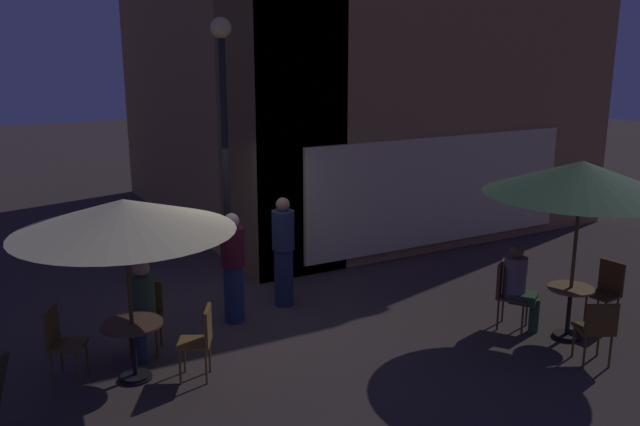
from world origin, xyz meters
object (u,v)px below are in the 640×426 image
cafe_chair_5 (597,326)px  patron_seated_0 (143,303)px  cafe_chair_2 (145,310)px  patron_standing_3 (233,268)px  cafe_table_0 (133,338)px  cafe_chair_1 (201,336)px  cafe_chair_3 (607,287)px  cafe_table_1 (569,304)px  patio_umbrella_1 (582,178)px  street_lamp_near_corner (224,120)px  cafe_chair_4 (507,289)px  cafe_chair_0 (60,337)px  patron_standing_2 (283,252)px  patron_seated_1 (519,283)px  patio_umbrella_0 (124,216)px

cafe_chair_5 → patron_seated_0: bearing=84.2°
cafe_chair_2 → patron_standing_3: bearing=128.4°
cafe_table_0 → cafe_chair_1: cafe_chair_1 is taller
cafe_chair_3 → patron_seated_0: patron_seated_0 is taller
cafe_table_1 → patio_umbrella_1: patio_umbrella_1 is taller
street_lamp_near_corner → cafe_chair_4: street_lamp_near_corner is taller
cafe_table_1 → cafe_chair_0: bearing=161.0°
cafe_chair_3 → cafe_chair_5: bearing=28.3°
cafe_table_0 → cafe_table_1: cafe_table_1 is taller
cafe_chair_4 → patron_standing_2: patron_standing_2 is taller
cafe_chair_1 → patron_standing_2: (1.94, 1.67, 0.32)m
cafe_chair_3 → cafe_chair_4: cafe_chair_4 is taller
street_lamp_near_corner → patio_umbrella_1: bearing=-42.6°
street_lamp_near_corner → cafe_table_1: 5.54m
street_lamp_near_corner → cafe_chair_3: 6.08m
cafe_chair_3 → patron_standing_2: (-3.77, 2.97, 0.31)m
cafe_chair_3 → patron_seated_1: size_ratio=0.76×
patio_umbrella_1 → cafe_chair_0: patio_umbrella_1 is taller
street_lamp_near_corner → cafe_chair_1: street_lamp_near_corner is taller
cafe_table_1 → patio_umbrella_0: (-5.56, 1.76, 1.56)m
cafe_chair_0 → cafe_chair_1: 1.69m
patio_umbrella_1 → cafe_chair_5: size_ratio=2.93×
cafe_table_1 → patio_umbrella_0: size_ratio=0.29×
cafe_chair_1 → patron_standing_3: size_ratio=0.55×
cafe_chair_4 → patron_standing_3: patron_standing_3 is taller
cafe_table_0 → patio_umbrella_1: (5.56, -1.76, 1.73)m
cafe_table_0 → cafe_chair_2: size_ratio=0.79×
patron_seated_0 → patron_standing_3: bearing=132.8°
cafe_chair_5 → patio_umbrella_1: bearing=0.0°
cafe_table_0 → patio_umbrella_1: patio_umbrella_1 is taller
cafe_chair_3 → patron_seated_1: patron_seated_1 is taller
cafe_table_1 → patio_umbrella_1: 1.77m
patio_umbrella_1 → cafe_table_0: bearing=162.4°
street_lamp_near_corner → cafe_chair_2: street_lamp_near_corner is taller
patron_standing_2 → cafe_table_0: bearing=-102.0°
patio_umbrella_0 → cafe_chair_4: 5.39m
patio_umbrella_0 → cafe_chair_5: (5.18, -2.50, -1.52)m
cafe_chair_1 → cafe_chair_5: (4.46, -2.12, -0.02)m
cafe_chair_5 → patron_seated_1: bearing=27.5°
cafe_chair_4 → patron_standing_3: (-3.34, 2.11, 0.25)m
cafe_chair_3 → patron_standing_2: patron_standing_2 is taller
cafe_table_1 → patron_standing_2: size_ratio=0.43×
cafe_table_1 → cafe_chair_0: (-6.33, 2.17, 0.06)m
patio_umbrella_1 → patron_seated_1: (-0.39, 0.58, -1.57)m
street_lamp_near_corner → patron_standing_3: 2.17m
patio_umbrella_0 → cafe_chair_3: size_ratio=2.71×
cafe_chair_4 → street_lamp_near_corner: bearing=-164.0°
patio_umbrella_0 → patron_seated_1: size_ratio=2.06×
patio_umbrella_1 → cafe_chair_5: 1.93m
cafe_chair_1 → cafe_chair_3: (5.70, -1.30, 0.01)m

